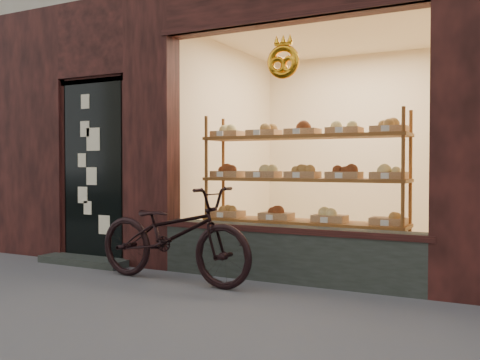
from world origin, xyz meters
The scene contains 3 objects.
ground centered at (0.00, 0.00, 0.00)m, with size 90.00×90.00×0.00m, color #4A4B4E.
display_shelf centered at (0.45, 2.55, 0.89)m, with size 2.20×0.45×1.70m.
bicycle centered at (-0.54, 1.59, 0.47)m, with size 0.63×1.80×0.95m, color black.
Camera 1 is at (2.46, -2.76, 1.15)m, focal length 40.00 mm.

